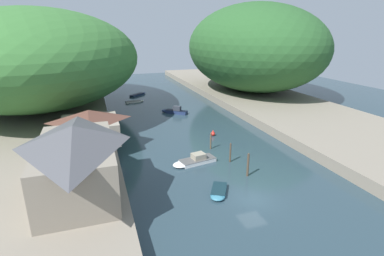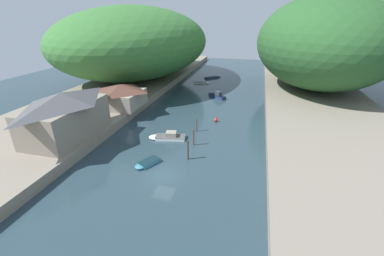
# 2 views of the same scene
# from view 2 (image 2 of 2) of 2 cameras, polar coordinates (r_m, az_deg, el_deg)

# --- Properties ---
(water_surface) EXTENTS (130.00, 130.00, 0.00)m
(water_surface) POSITION_cam_2_polar(r_m,az_deg,el_deg) (58.45, 3.81, 5.68)
(water_surface) COLOR #283D47
(water_surface) RESTS_ON ground
(left_bank) EXTENTS (22.00, 120.00, 1.52)m
(left_bank) POSITION_cam_2_polar(r_m,az_deg,el_deg) (66.31, -16.55, 7.63)
(left_bank) COLOR gray
(left_bank) RESTS_ON ground
(right_bank) EXTENTS (22.00, 120.00, 1.52)m
(right_bank) POSITION_cam_2_polar(r_m,az_deg,el_deg) (58.89, 26.77, 4.05)
(right_bank) COLOR gray
(right_bank) RESTS_ON ground
(hillside_left) EXTENTS (39.21, 54.90, 19.24)m
(hillside_left) POSITION_cam_2_polar(r_m,az_deg,el_deg) (78.08, -12.50, 18.14)
(hillside_left) COLOR #387033
(hillside_left) RESTS_ON left_bank
(hillside_right) EXTENTS (30.73, 43.03, 21.32)m
(hillside_right) POSITION_cam_2_polar(r_m,az_deg,el_deg) (71.26, 27.18, 16.55)
(hillside_right) COLOR #285628
(hillside_right) RESTS_ON right_bank
(waterfront_building) EXTENTS (7.29, 13.44, 6.63)m
(waterfront_building) POSITION_cam_2_polar(r_m,az_deg,el_deg) (41.64, -26.42, 2.77)
(waterfront_building) COLOR gray
(waterfront_building) RESTS_ON left_bank
(boathouse_shed) EXTENTS (8.23, 8.33, 4.44)m
(boathouse_shed) POSITION_cam_2_polar(r_m,az_deg,el_deg) (52.29, -15.50, 7.05)
(boathouse_shed) COLOR gray
(boathouse_shed) RESTS_ON left_bank
(boat_near_quay) EXTENTS (4.49, 1.81, 0.39)m
(boat_near_quay) POSITION_cam_2_polar(r_m,az_deg,el_deg) (75.29, 2.25, 10.00)
(boat_near_quay) COLOR silver
(boat_near_quay) RESTS_ON water_surface
(boat_yellow_tender) EXTENTS (5.16, 4.67, 1.61)m
(boat_yellow_tender) POSITION_cam_2_polar(r_m,az_deg,el_deg) (62.25, 5.39, 7.24)
(boat_yellow_tender) COLOR navy
(boat_yellow_tender) RESTS_ON water_surface
(boat_mid_channel) EXTENTS (2.98, 3.80, 0.49)m
(boat_mid_channel) POSITION_cam_2_polar(r_m,az_deg,el_deg) (34.57, -10.09, -7.75)
(boat_mid_channel) COLOR teal
(boat_mid_channel) RESTS_ON water_surface
(boat_cabin_cruiser) EXTENTS (4.99, 4.63, 0.47)m
(boat_cabin_cruiser) POSITION_cam_2_polar(r_m,az_deg,el_deg) (82.31, 4.81, 11.16)
(boat_cabin_cruiser) COLOR navy
(boat_cabin_cruiser) RESTS_ON water_surface
(boat_small_dinghy) EXTENTS (6.10, 3.00, 1.23)m
(boat_small_dinghy) POSITION_cam_2_polar(r_m,az_deg,el_deg) (41.08, -5.57, -1.92)
(boat_small_dinghy) COLOR white
(boat_small_dinghy) RESTS_ON water_surface
(mooring_post_nearest) EXTENTS (0.26, 0.26, 2.91)m
(mooring_post_nearest) POSITION_cam_2_polar(r_m,az_deg,el_deg) (34.73, -0.94, -4.86)
(mooring_post_nearest) COLOR #4C3D2D
(mooring_post_nearest) RESTS_ON water_surface
(mooring_post_second) EXTENTS (0.22, 0.22, 2.65)m
(mooring_post_second) POSITION_cam_2_polar(r_m,az_deg,el_deg) (38.49, 0.34, -2.06)
(mooring_post_second) COLOR #4C3D2D
(mooring_post_second) RESTS_ON water_surface
(mooring_post_middle) EXTENTS (0.22, 0.22, 2.48)m
(mooring_post_middle) POSITION_cam_2_polar(r_m,az_deg,el_deg) (43.13, 1.02, 0.76)
(mooring_post_middle) COLOR brown
(mooring_post_middle) RESTS_ON water_surface
(channel_buoy_near) EXTENTS (0.67, 0.67, 1.01)m
(channel_buoy_near) POSITION_cam_2_polar(r_m,az_deg,el_deg) (47.64, 5.30, 1.85)
(channel_buoy_near) COLOR red
(channel_buoy_near) RESTS_ON water_surface
(person_on_quay) EXTENTS (0.23, 0.39, 1.69)m
(person_on_quay) POSITION_cam_2_polar(r_m,az_deg,el_deg) (41.35, -22.09, -0.25)
(person_on_quay) COLOR #282D3D
(person_on_quay) RESTS_ON left_bank
(person_by_boathouse) EXTENTS (0.33, 0.43, 1.69)m
(person_by_boathouse) POSITION_cam_2_polar(r_m,az_deg,el_deg) (43.67, -19.31, 1.44)
(person_by_boathouse) COLOR #282D3D
(person_by_boathouse) RESTS_ON left_bank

